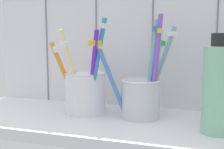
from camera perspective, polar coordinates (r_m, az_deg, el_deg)
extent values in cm
cube|color=silver|center=(52.31, -0.90, -10.20)|extent=(64.00, 22.00, 2.00)
cube|color=white|center=(61.74, 2.72, 12.60)|extent=(64.00, 2.00, 45.00)
cube|color=gray|center=(68.31, -13.64, 11.88)|extent=(0.30, 0.20, 45.00)
cube|color=gray|center=(62.68, -3.35, 12.51)|extent=(0.30, 0.20, 45.00)
cube|color=gray|center=(59.32, 8.56, 12.76)|extent=(0.30, 0.20, 45.00)
cube|color=gray|center=(58.63, 21.31, 12.44)|extent=(0.30, 0.20, 45.00)
cylinder|color=white|center=(55.47, -5.59, -3.90)|extent=(8.15, 8.15, 8.03)
torus|color=silver|center=(54.85, -5.64, 0.23)|extent=(8.24, 8.24, 0.50)
cylinder|color=purple|center=(51.17, -4.19, 0.22)|extent=(4.52, 5.02, 16.35)
cube|color=yellow|center=(49.18, -3.58, 6.66)|extent=(2.33, 2.19, 1.13)
cylinder|color=orange|center=(54.64, -9.57, -0.62)|extent=(5.49, 4.72, 14.16)
cube|color=white|center=(53.80, -11.90, 5.20)|extent=(2.45, 2.62, 1.39)
cylinder|color=#F9EA9D|center=(52.55, -8.30, 0.39)|extent=(3.82, 5.68, 16.46)
cube|color=white|center=(51.30, -9.98, 6.33)|extent=(2.13, 1.79, 1.00)
cylinder|color=#2E97C3|center=(51.19, -3.29, 1.43)|extent=(5.58, 3.52, 18.46)
cube|color=white|center=(49.48, -1.77, 10.15)|extent=(1.61, 2.05, 1.00)
cylinder|color=silver|center=(52.20, 5.95, -5.15)|extent=(7.30, 7.30, 7.03)
torus|color=silver|center=(51.58, 6.00, -1.33)|extent=(7.43, 7.43, 0.50)
cylinder|color=#66AAC7|center=(51.19, 8.22, 1.20)|extent=(3.16, 1.32, 18.05)
cube|color=blue|center=(50.91, 9.26, 9.36)|extent=(1.14, 2.66, 0.90)
cylinder|color=#4D7FCA|center=(50.65, -0.03, -0.78)|extent=(6.21, 3.66, 14.74)
cube|color=yellow|center=(49.90, -2.59, 5.89)|extent=(1.75, 2.23, 1.04)
cylinder|color=#9152CF|center=(50.45, 9.13, 1.65)|extent=(2.48, 1.28, 18.96)
cube|color=yellow|center=(50.28, 9.85, 9.01)|extent=(1.21, 2.01, 0.94)
cylinder|color=silver|center=(53.73, 9.16, 0.48)|extent=(2.60, 3.81, 16.26)
cube|color=green|center=(54.18, 9.89, 6.43)|extent=(2.43, 1.83, 1.09)
cylinder|color=#7EA9BC|center=(52.95, 9.78, 0.70)|extent=(6.36, 4.48, 17.00)
cube|color=white|center=(53.74, 12.39, 8.22)|extent=(2.14, 2.57, 1.13)
cylinder|color=#89CEA8|center=(45.39, 21.14, -3.17)|extent=(4.52, 4.52, 13.68)
cylinder|color=black|center=(44.74, 21.59, 6.77)|extent=(2.48, 2.48, 2.00)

